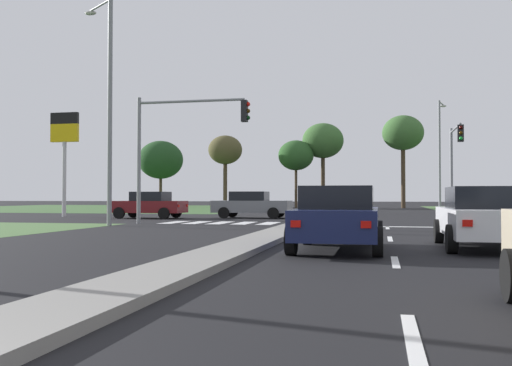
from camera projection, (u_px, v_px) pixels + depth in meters
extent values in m
plane|color=black|center=(320.00, 219.00, 31.11)|extent=(200.00, 200.00, 0.00)
cube|color=#385B2D|center=(101.00, 208.00, 60.45)|extent=(35.00, 35.00, 0.01)
cube|color=gray|center=(230.00, 251.00, 12.55)|extent=(1.20, 22.00, 0.14)
cube|color=gray|center=(346.00, 208.00, 55.54)|extent=(1.20, 36.00, 0.14)
cube|color=silver|center=(413.00, 338.00, 5.09)|extent=(0.14, 2.00, 0.01)
cube|color=silver|center=(395.00, 262.00, 10.95)|extent=(0.14, 2.00, 0.01)
cube|color=silver|center=(390.00, 239.00, 16.82)|extent=(0.14, 2.00, 0.01)
cube|color=silver|center=(388.00, 228.00, 22.68)|extent=(0.14, 2.00, 0.01)
cube|color=silver|center=(395.00, 227.00, 23.47)|extent=(6.40, 0.50, 0.01)
cube|color=silver|center=(174.00, 222.00, 27.39)|extent=(0.70, 2.80, 0.01)
cube|color=silver|center=(197.00, 223.00, 27.14)|extent=(0.70, 2.80, 0.01)
cube|color=silver|center=(221.00, 223.00, 26.90)|extent=(0.70, 2.80, 0.01)
cube|color=silver|center=(244.00, 223.00, 26.66)|extent=(0.70, 2.80, 0.01)
cube|color=silver|center=(269.00, 223.00, 26.41)|extent=(0.70, 2.80, 0.01)
cube|color=maroon|center=(148.00, 207.00, 32.54)|extent=(4.14, 1.88, 0.66)
cube|color=black|center=(151.00, 196.00, 32.52)|extent=(1.91, 1.65, 0.52)
cube|color=red|center=(179.00, 206.00, 31.40)|extent=(0.04, 0.20, 0.14)
cube|color=red|center=(187.00, 206.00, 32.79)|extent=(0.04, 0.20, 0.14)
cylinder|color=black|center=(119.00, 213.00, 31.89)|extent=(0.64, 0.22, 0.64)
cylinder|color=black|center=(133.00, 212.00, 33.73)|extent=(0.64, 0.22, 0.64)
cylinder|color=black|center=(164.00, 213.00, 31.33)|extent=(0.64, 0.22, 0.64)
cylinder|color=black|center=(176.00, 212.00, 33.17)|extent=(0.64, 0.22, 0.64)
cube|color=black|center=(329.00, 201.00, 62.59)|extent=(1.75, 4.54, 0.71)
cube|color=black|center=(329.00, 196.00, 62.75)|extent=(1.54, 2.09, 0.52)
cube|color=red|center=(336.00, 201.00, 64.69)|extent=(0.20, 0.04, 0.14)
cube|color=red|center=(324.00, 201.00, 64.97)|extent=(0.20, 0.04, 0.14)
cylinder|color=black|center=(336.00, 205.00, 60.98)|extent=(0.22, 0.64, 0.64)
cylinder|color=black|center=(319.00, 205.00, 61.35)|extent=(0.22, 0.64, 0.64)
cylinder|color=black|center=(338.00, 204.00, 63.82)|extent=(0.22, 0.64, 0.64)
cylinder|color=black|center=(322.00, 204.00, 64.19)|extent=(0.22, 0.64, 0.64)
cube|color=silver|center=(484.00, 222.00, 13.81)|extent=(1.81, 4.49, 0.65)
cube|color=black|center=(485.00, 198.00, 13.67)|extent=(1.59, 2.07, 0.52)
cube|color=red|center=(468.00, 223.00, 11.74)|extent=(0.20, 0.04, 0.14)
cylinder|color=black|center=(439.00, 231.00, 15.39)|extent=(0.22, 0.64, 0.64)
cylinder|color=black|center=(511.00, 232.00, 15.01)|extent=(0.22, 0.64, 0.64)
cylinder|color=black|center=(452.00, 239.00, 12.59)|extent=(0.22, 0.64, 0.64)
cube|color=#161E47|center=(338.00, 222.00, 13.43)|extent=(1.81, 4.39, 0.65)
cube|color=black|center=(338.00, 197.00, 13.30)|extent=(1.59, 2.02, 0.52)
cube|color=red|center=(296.00, 224.00, 11.41)|extent=(0.20, 0.04, 0.14)
cube|color=red|center=(366.00, 225.00, 11.12)|extent=(0.20, 0.04, 0.14)
cylinder|color=black|center=(307.00, 232.00, 14.99)|extent=(0.22, 0.64, 0.64)
cylinder|color=black|center=(378.00, 233.00, 14.61)|extent=(0.22, 0.64, 0.64)
cylinder|color=black|center=(291.00, 240.00, 12.24)|extent=(0.22, 0.64, 0.64)
cylinder|color=black|center=(378.00, 242.00, 11.86)|extent=(0.22, 0.64, 0.64)
cube|color=slate|center=(252.00, 207.00, 32.87)|extent=(4.41, 1.88, 0.68)
cube|color=black|center=(249.00, 196.00, 32.92)|extent=(2.03, 1.65, 0.52)
cube|color=red|center=(218.00, 205.00, 34.04)|extent=(0.04, 0.20, 0.14)
cube|color=red|center=(211.00, 205.00, 32.65)|extent=(0.04, 0.20, 0.14)
cylinder|color=black|center=(279.00, 212.00, 33.48)|extent=(0.64, 0.22, 0.64)
cylinder|color=black|center=(273.00, 213.00, 31.65)|extent=(0.64, 0.22, 0.64)
cylinder|color=black|center=(232.00, 212.00, 34.08)|extent=(0.64, 0.22, 0.64)
cylinder|color=black|center=(224.00, 213.00, 32.25)|extent=(0.64, 0.22, 0.64)
cylinder|color=gray|center=(451.00, 172.00, 36.02)|extent=(0.18, 0.18, 5.52)
cylinder|color=gray|center=(456.00, 128.00, 33.96)|extent=(0.12, 4.32, 0.12)
cube|color=black|center=(461.00, 133.00, 31.84)|extent=(0.32, 0.26, 0.95)
sphere|color=#360503|center=(461.00, 128.00, 31.69)|extent=(0.20, 0.20, 0.20)
sphere|color=#3A2405|center=(461.00, 133.00, 31.68)|extent=(0.20, 0.20, 0.20)
sphere|color=green|center=(461.00, 138.00, 31.68)|extent=(0.20, 0.20, 0.20)
cylinder|color=gray|center=(139.00, 160.00, 26.34)|extent=(0.18, 0.18, 5.79)
cylinder|color=gray|center=(191.00, 101.00, 25.87)|extent=(4.98, 0.12, 0.12)
cube|color=black|center=(244.00, 111.00, 25.33)|extent=(0.26, 0.32, 0.95)
sphere|color=red|center=(248.00, 104.00, 25.31)|extent=(0.20, 0.20, 0.20)
sphere|color=#3A2405|center=(248.00, 111.00, 25.30)|extent=(0.20, 0.20, 0.20)
sphere|color=black|center=(248.00, 118.00, 25.29)|extent=(0.20, 0.20, 0.20)
cylinder|color=gray|center=(110.00, 111.00, 24.57)|extent=(0.20, 0.20, 9.82)
cylinder|color=gray|center=(100.00, 5.00, 25.44)|extent=(1.65, 1.30, 0.10)
ellipsoid|color=#B2B2A8|center=(91.00, 13.00, 26.20)|extent=(0.56, 0.28, 0.20)
cylinder|color=gray|center=(440.00, 156.00, 47.90)|extent=(0.20, 0.20, 9.26)
cylinder|color=gray|center=(441.00, 103.00, 48.85)|extent=(0.61, 1.87, 0.10)
ellipsoid|color=#B2B2A8|center=(443.00, 106.00, 49.70)|extent=(0.56, 0.28, 0.20)
cylinder|color=#9E8966|center=(336.00, 206.00, 40.79)|extent=(0.16, 0.16, 0.76)
cylinder|color=maroon|center=(336.00, 195.00, 40.81)|extent=(0.34, 0.34, 0.80)
sphere|color=tan|center=(336.00, 188.00, 40.82)|extent=(0.22, 0.22, 0.22)
cylinder|color=silver|center=(64.00, 179.00, 35.05)|extent=(0.24, 0.24, 4.57)
cube|color=gold|center=(65.00, 133.00, 35.12)|extent=(1.80, 0.24, 1.10)
cube|color=black|center=(65.00, 118.00, 35.14)|extent=(1.80, 0.24, 0.70)
cylinder|color=#423323|center=(161.00, 189.00, 69.19)|extent=(0.36, 0.36, 4.14)
ellipsoid|color=#1E421E|center=(161.00, 160.00, 69.27)|extent=(5.39, 5.39, 4.58)
cylinder|color=#423323|center=(225.00, 183.00, 63.56)|extent=(0.44, 0.44, 5.35)
ellipsoid|color=#4C4728|center=(225.00, 150.00, 63.65)|extent=(3.76, 3.76, 3.20)
cylinder|color=#423323|center=(296.00, 186.00, 62.33)|extent=(0.29, 0.29, 4.63)
ellipsoid|color=#285123|center=(296.00, 155.00, 62.41)|extent=(3.85, 3.85, 3.27)
cylinder|color=#423323|center=(323.00, 180.00, 63.04)|extent=(0.43, 0.43, 6.10)
ellipsoid|color=#38602D|center=(323.00, 141.00, 63.14)|extent=(4.53, 4.53, 3.85)
cylinder|color=#423323|center=(403.00, 176.00, 59.70)|extent=(0.44, 0.44, 6.68)
ellipsoid|color=#38602D|center=(403.00, 133.00, 59.81)|extent=(4.27, 4.27, 3.63)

